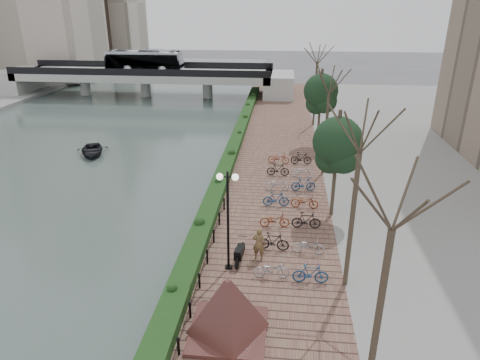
# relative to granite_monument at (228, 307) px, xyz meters

# --- Properties ---
(ground) EXTENTS (220.00, 220.00, 0.00)m
(ground) POSITION_rel_granite_monument_xyz_m (-3.06, 1.67, -1.74)
(ground) COLOR #59595B
(ground) RESTS_ON ground
(river_water) EXTENTS (30.00, 130.00, 0.02)m
(river_water) POSITION_rel_granite_monument_xyz_m (-18.06, 26.67, -1.73)
(river_water) COLOR #475952
(river_water) RESTS_ON ground
(promenade) EXTENTS (8.00, 75.00, 0.50)m
(promenade) POSITION_rel_granite_monument_xyz_m (0.94, 19.17, -1.49)
(promenade) COLOR brown
(promenade) RESTS_ON ground
(inland_pavement) EXTENTS (24.00, 75.00, 0.50)m
(inland_pavement) POSITION_rel_granite_monument_xyz_m (16.94, 19.17, -1.49)
(inland_pavement) COLOR gray
(inland_pavement) RESTS_ON ground
(hedge) EXTENTS (1.10, 56.00, 0.60)m
(hedge) POSITION_rel_granite_monument_xyz_m (-2.46, 21.67, -0.94)
(hedge) COLOR #143312
(hedge) RESTS_ON promenade
(chain_fence) EXTENTS (0.10, 14.10, 0.70)m
(chain_fence) POSITION_rel_granite_monument_xyz_m (-1.66, 3.67, -0.89)
(chain_fence) COLOR black
(chain_fence) RESTS_ON promenade
(granite_monument) EXTENTS (4.05, 4.05, 2.45)m
(granite_monument) POSITION_rel_granite_monument_xyz_m (0.00, 0.00, 0.00)
(granite_monument) COLOR #4C2920
(granite_monument) RESTS_ON promenade
(lamppost) EXTENTS (1.02, 0.32, 5.05)m
(lamppost) POSITION_rel_granite_monument_xyz_m (-0.56, 4.39, 2.38)
(lamppost) COLOR black
(lamppost) RESTS_ON promenade
(motorcycle) EXTENTS (0.67, 1.71, 1.04)m
(motorcycle) POSITION_rel_granite_monument_xyz_m (-0.07, 5.06, -0.72)
(motorcycle) COLOR black
(motorcycle) RESTS_ON promenade
(pedestrian) EXTENTS (0.69, 0.49, 1.76)m
(pedestrian) POSITION_rel_granite_monument_xyz_m (0.85, 5.36, -0.36)
(pedestrian) COLOR brown
(pedestrian) RESTS_ON promenade
(bicycle_parking) EXTENTS (2.40, 17.32, 1.00)m
(bicycle_parking) POSITION_rel_granite_monument_xyz_m (2.43, 11.47, -0.77)
(bicycle_parking) COLOR #A6A7AB
(bicycle_parking) RESTS_ON promenade
(street_trees) EXTENTS (3.20, 37.12, 6.80)m
(street_trees) POSITION_rel_granite_monument_xyz_m (4.94, 14.36, 1.95)
(street_trees) COLOR #31271D
(street_trees) RESTS_ON promenade
(bridge) EXTENTS (36.00, 10.77, 6.50)m
(bridge) POSITION_rel_granite_monument_xyz_m (-18.03, 46.67, 1.63)
(bridge) COLOR #AEAFA9
(bridge) RESTS_ON ground
(boat) EXTENTS (4.03, 4.65, 0.81)m
(boat) POSITION_rel_granite_monument_xyz_m (-14.91, 21.10, -1.32)
(boat) COLOR black
(boat) RESTS_ON river_water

